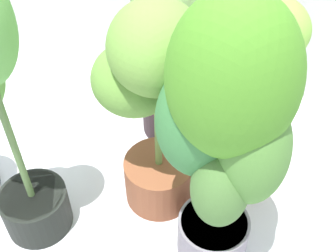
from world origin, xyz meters
TOP-DOWN VIEW (x-y plane):
  - ground_plane at (0.00, 0.00)m, footprint 8.00×8.00m
  - potted_plant_front_right at (0.27, -0.06)m, footprint 0.43×0.36m
  - potted_plant_center at (0.01, 0.12)m, footprint 0.40×0.37m
  - potted_plant_back_right at (0.31, 0.40)m, footprint 0.38×0.37m
  - potted_plant_back_center at (-0.01, 0.48)m, footprint 0.46×0.41m

SIDE VIEW (x-z plane):
  - ground_plane at x=0.00m, z-range 0.00..0.00m
  - potted_plant_back_right at x=0.31m, z-range 0.03..0.74m
  - potted_plant_back_center at x=-0.01m, z-range 0.08..0.87m
  - potted_plant_center at x=0.01m, z-range 0.08..0.89m
  - potted_plant_front_right at x=0.27m, z-range 0.10..1.06m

